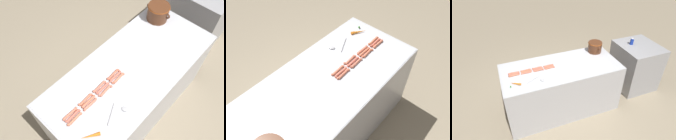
% 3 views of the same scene
% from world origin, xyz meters
% --- Properties ---
extents(ground_plane, '(20.00, 20.00, 0.00)m').
position_xyz_m(ground_plane, '(0.00, 0.00, 0.00)').
color(ground_plane, gray).
extents(griddle_counter, '(0.86, 1.93, 0.91)m').
position_xyz_m(griddle_counter, '(0.00, 0.00, 0.45)').
color(griddle_counter, '#BCBCC1').
rests_on(griddle_counter, ground_plane).
extents(back_cabinet, '(0.81, 0.74, 0.93)m').
position_xyz_m(back_cabinet, '(-0.10, 1.65, 0.46)').
color(back_cabinet, '#A0A0A4').
rests_on(back_cabinet, ground_plane).
extents(hot_dog_0, '(0.03, 0.17, 0.02)m').
position_xyz_m(hot_dog_0, '(-0.08, -0.75, 0.92)').
color(hot_dog_0, '#D57053').
rests_on(hot_dog_0, griddle_counter).
extents(hot_dog_1, '(0.03, 0.17, 0.02)m').
position_xyz_m(hot_dog_1, '(-0.08, -0.56, 0.92)').
color(hot_dog_1, '#D36C4D').
rests_on(hot_dog_1, griddle_counter).
extents(hot_dog_2, '(0.03, 0.17, 0.02)m').
position_xyz_m(hot_dog_2, '(-0.08, -0.38, 0.92)').
color(hot_dog_2, '#CA6D53').
rests_on(hot_dog_2, griddle_counter).
extents(hot_dog_3, '(0.03, 0.17, 0.02)m').
position_xyz_m(hot_dog_3, '(-0.08, -0.19, 0.92)').
color(hot_dog_3, '#CF694D').
rests_on(hot_dog_3, griddle_counter).
extents(hot_dog_4, '(0.03, 0.17, 0.02)m').
position_xyz_m(hot_dog_4, '(-0.05, -0.74, 0.92)').
color(hot_dog_4, '#CF6450').
rests_on(hot_dog_4, griddle_counter).
extents(hot_dog_5, '(0.03, 0.17, 0.02)m').
position_xyz_m(hot_dog_5, '(-0.05, -0.56, 0.92)').
color(hot_dog_5, '#D46F4F').
rests_on(hot_dog_5, griddle_counter).
extents(hot_dog_6, '(0.03, 0.17, 0.02)m').
position_xyz_m(hot_dog_6, '(-0.05, -0.37, 0.92)').
color(hot_dog_6, '#D56754').
rests_on(hot_dog_6, griddle_counter).
extents(hot_dog_7, '(0.03, 0.17, 0.02)m').
position_xyz_m(hot_dog_7, '(-0.05, -0.19, 0.92)').
color(hot_dog_7, '#C96953').
rests_on(hot_dog_7, griddle_counter).
extents(hot_dog_8, '(0.03, 0.17, 0.02)m').
position_xyz_m(hot_dog_8, '(-0.01, -0.75, 0.92)').
color(hot_dog_8, '#CB7251').
rests_on(hot_dog_8, griddle_counter).
extents(hot_dog_9, '(0.03, 0.17, 0.02)m').
position_xyz_m(hot_dog_9, '(-0.01, -0.56, 0.92)').
color(hot_dog_9, '#D77156').
rests_on(hot_dog_9, griddle_counter).
extents(hot_dog_10, '(0.04, 0.17, 0.02)m').
position_xyz_m(hot_dog_10, '(-0.01, -0.37, 0.92)').
color(hot_dog_10, '#CA6F54').
rests_on(hot_dog_10, griddle_counter).
extents(hot_dog_11, '(0.03, 0.17, 0.02)m').
position_xyz_m(hot_dog_11, '(-0.01, -0.19, 0.92)').
color(hot_dog_11, '#D27051').
rests_on(hot_dog_11, griddle_counter).
extents(bean_pot, '(0.31, 0.25, 0.19)m').
position_xyz_m(bean_pot, '(-0.24, 0.74, 1.02)').
color(bean_pot, '#562D19').
rests_on(bean_pot, griddle_counter).
extents(serving_spoon, '(0.16, 0.26, 0.02)m').
position_xyz_m(serving_spoon, '(0.23, -0.42, 0.92)').
color(serving_spoon, '#B7B7BC').
rests_on(serving_spoon, griddle_counter).
extents(carrot, '(0.12, 0.16, 0.03)m').
position_xyz_m(carrot, '(0.20, -0.77, 0.93)').
color(carrot, orange).
rests_on(carrot, griddle_counter).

